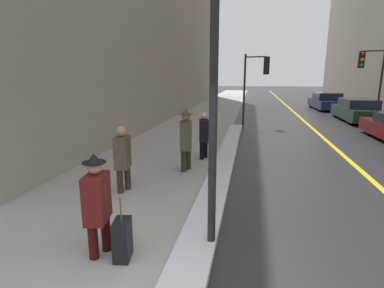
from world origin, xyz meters
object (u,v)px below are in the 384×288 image
parked_car_dark_green (357,110)px  parked_car_navy (326,101)px  traffic_light_far (369,70)px  pedestrian_nearside (204,133)px  pedestrian_trailing (97,201)px  pedestrian_with_shoulder_bag (123,156)px  pedestrian_in_fedora (186,137)px  traffic_light_near (258,74)px  rolling_suitcase (122,240)px  lamp_post (214,58)px

parked_car_dark_green → parked_car_navy: parked_car_navy is taller
traffic_light_far → pedestrian_nearside: traffic_light_far is taller
parked_car_dark_green → parked_car_navy: bearing=2.8°
traffic_light_far → pedestrian_trailing: (-8.31, -14.77, -2.09)m
traffic_light_far → parked_car_navy: bearing=-84.6°
pedestrian_with_shoulder_bag → pedestrian_in_fedora: (1.06, 1.78, 0.11)m
traffic_light_near → traffic_light_far: bearing=21.6°
traffic_light_near → pedestrian_nearside: bearing=-98.8°
traffic_light_near → pedestrian_trailing: (-2.35, -12.90, -1.84)m
pedestrian_with_shoulder_bag → parked_car_navy: pedestrian_with_shoulder_bag is taller
pedestrian_nearside → rolling_suitcase: size_ratio=1.57×
lamp_post → pedestrian_in_fedora: 4.32m
parked_car_navy → parked_car_dark_green: bearing=-179.3°
traffic_light_far → rolling_suitcase: bearing=63.8°
pedestrian_in_fedora → rolling_suitcase: size_ratio=1.83×
pedestrian_with_shoulder_bag → rolling_suitcase: (1.06, -2.46, -0.53)m
lamp_post → pedestrian_with_shoulder_bag: 3.57m
lamp_post → parked_car_dark_green: 16.52m
traffic_light_far → rolling_suitcase: (-7.94, -14.80, -2.64)m
rolling_suitcase → parked_car_dark_green: bearing=142.9°
pedestrian_with_shoulder_bag → pedestrian_nearside: (1.34, 3.11, -0.01)m
lamp_post → pedestrian_in_fedora: bearing=108.1°
traffic_light_far → parked_car_dark_green: size_ratio=0.87×
pedestrian_trailing → parked_car_dark_green: bearing=141.7°
traffic_light_far → rolling_suitcase: 17.00m
traffic_light_near → parked_car_navy: traffic_light_near is taller
traffic_light_near → traffic_light_far: size_ratio=0.92×
parked_car_dark_green → pedestrian_in_fedora: bearing=145.5°
pedestrian_trailing → pedestrian_with_shoulder_bag: (-0.69, 2.43, -0.01)m
rolling_suitcase → pedestrian_in_fedora: bearing=169.6°
parked_car_navy → pedestrian_nearside: bearing=154.2°
lamp_post → rolling_suitcase: lamp_post is taller
lamp_post → parked_car_dark_green: lamp_post is taller
traffic_light_near → pedestrian_nearside: traffic_light_near is taller
lamp_post → rolling_suitcase: size_ratio=4.93×
lamp_post → pedestrian_nearside: 5.49m
lamp_post → pedestrian_trailing: (-1.58, -0.51, -1.97)m
traffic_light_near → rolling_suitcase: 13.30m
pedestrian_trailing → parked_car_navy: 23.28m
traffic_light_far → pedestrian_with_shoulder_bag: bearing=55.9°
rolling_suitcase → pedestrian_nearside: bearing=166.6°
lamp_post → pedestrian_in_fedora: lamp_post is taller
traffic_light_far → pedestrian_nearside: size_ratio=2.72×
pedestrian_with_shoulder_bag → rolling_suitcase: size_ratio=1.59×
traffic_light_near → pedestrian_in_fedora: 9.08m
lamp_post → traffic_light_far: lamp_post is taller
pedestrian_with_shoulder_bag → rolling_suitcase: 2.73m
pedestrian_in_fedora → parked_car_dark_green: 13.72m
pedestrian_trailing → parked_car_dark_green: 17.52m
pedestrian_with_shoulder_bag → parked_car_navy: (8.57, 19.48, -0.21)m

